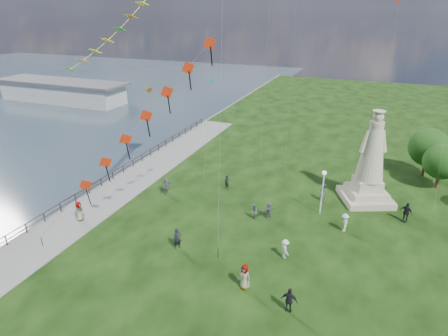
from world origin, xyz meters
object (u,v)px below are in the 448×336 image
at_px(person_8, 345,223).
at_px(person_10, 79,212).
at_px(person_4, 245,277).
at_px(person_5, 166,186).
at_px(person_0, 177,238).
at_px(person_3, 289,300).
at_px(pier_pavilion, 62,91).
at_px(person_2, 285,249).
at_px(person_6, 227,182).
at_px(person_7, 324,192).
at_px(person_9, 406,212).
at_px(lamppost, 323,183).
at_px(statue, 370,168).
at_px(person_11, 269,210).
at_px(person_1, 254,212).

xyz_separation_m(person_8, person_10, (-22.76, -7.32, 0.09)).
bearing_deg(person_4, person_5, 152.70).
bearing_deg(person_10, person_4, -113.48).
height_order(person_0, person_10, person_10).
bearing_deg(person_10, person_3, -114.71).
height_order(pier_pavilion, person_5, pier_pavilion).
xyz_separation_m(person_0, person_2, (8.43, 1.99, -0.10)).
height_order(person_6, person_7, person_7).
relative_size(person_2, person_4, 0.83).
height_order(person_9, person_10, person_9).
bearing_deg(person_10, person_0, -105.98).
bearing_deg(lamppost, person_7, 92.95).
xyz_separation_m(lamppost, person_4, (-3.35, -12.46, -2.27)).
bearing_deg(statue, pier_pavilion, 135.26).
distance_m(person_6, person_7, 10.17).
relative_size(person_3, person_9, 0.95).
bearing_deg(person_6, person_9, 20.02).
xyz_separation_m(lamppost, person_8, (2.41, -2.25, -2.39)).
bearing_deg(person_7, person_10, 85.65).
bearing_deg(person_10, statue, -73.57).
height_order(person_2, person_7, person_7).
xyz_separation_m(person_5, person_11, (11.43, -0.89, -0.11)).
relative_size(lamppost, person_5, 2.50).
xyz_separation_m(person_0, person_3, (10.01, -3.53, 0.01)).
height_order(lamppost, person_7, lamppost).
relative_size(pier_pavilion, person_1, 19.84).
bearing_deg(person_8, person_6, -117.37).
relative_size(person_1, person_11, 0.95).
xyz_separation_m(pier_pavilion, person_11, (54.53, -31.55, -1.05)).
bearing_deg(person_3, person_10, -8.82).
height_order(person_5, person_10, person_10).
relative_size(lamppost, person_11, 2.83).
xyz_separation_m(person_7, person_9, (7.61, -1.46, 0.05)).
xyz_separation_m(person_0, person_1, (4.40, 6.69, -0.16)).
xyz_separation_m(person_1, person_4, (2.23, -9.19, 0.22)).
height_order(person_1, person_3, person_3).
bearing_deg(person_7, person_8, 170.02).
distance_m(person_7, person_8, 5.81).
bearing_deg(person_8, lamppost, -143.12).
relative_size(pier_pavilion, person_2, 18.52).
relative_size(person_1, person_5, 0.84).
relative_size(lamppost, person_7, 2.45).
bearing_deg(lamppost, person_8, -43.05).
bearing_deg(person_8, person_3, -22.00).
bearing_deg(lamppost, person_10, -154.81).
xyz_separation_m(person_1, person_7, (5.43, 6.23, 0.16)).
bearing_deg(person_5, person_10, 149.15).
bearing_deg(statue, person_3, -125.38).
height_order(person_0, person_11, person_0).
distance_m(pier_pavilion, person_6, 55.80).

